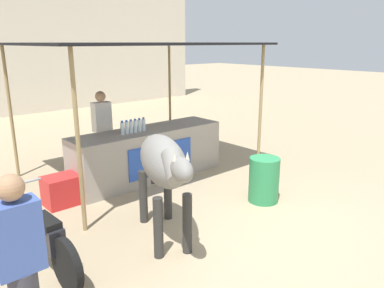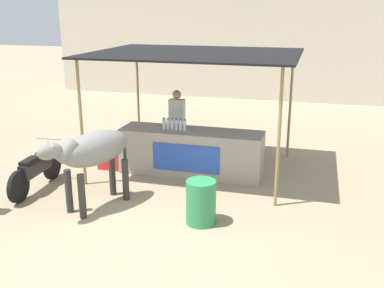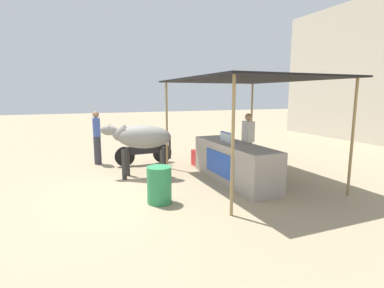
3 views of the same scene
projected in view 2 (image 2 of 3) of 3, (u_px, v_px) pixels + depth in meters
ground_plane at (156, 218)px, 7.59m from camera, size 60.00×60.00×0.00m
building_wall_far at (254, 14)px, 16.58m from camera, size 16.00×0.50×6.32m
stall_counter at (191, 152)px, 9.47m from camera, size 3.00×0.82×0.96m
stall_awning at (195, 57)px, 9.17m from camera, size 4.20×3.20×2.53m
water_bottle_row at (174, 124)px, 9.34m from camera, size 0.52×0.07×0.25m
vendor_behind_counter at (177, 125)px, 10.19m from camera, size 0.34×0.22×1.65m
cooler_box at (114, 157)px, 9.90m from camera, size 0.60×0.44×0.48m
water_barrel at (201, 202)px, 7.32m from camera, size 0.49×0.49×0.74m
cow at (93, 152)px, 7.72m from camera, size 1.07×1.81×1.44m
motorcycle_parked at (36, 169)px, 8.67m from camera, size 0.55×1.80×0.90m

